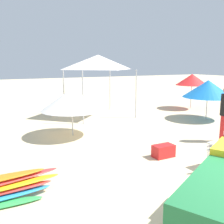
{
  "coord_description": "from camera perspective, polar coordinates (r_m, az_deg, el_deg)",
  "views": [
    {
      "loc": [
        -3.5,
        -2.47,
        2.48
      ],
      "look_at": [
        -0.12,
        3.95,
        1.1
      ],
      "focal_mm": 41.3,
      "sensor_mm": 36.0,
      "label": 1
    }
  ],
  "objects": [
    {
      "name": "cooler_box",
      "position": [
        7.11,
        11.31,
        -8.46
      ],
      "size": [
        0.57,
        0.33,
        0.33
      ],
      "primitive_type": "cube",
      "color": "red",
      "rests_on": "ground"
    },
    {
      "name": "beach_umbrella_left",
      "position": [
        12.13,
        20.47,
        4.85
      ],
      "size": [
        2.18,
        2.18,
        1.75
      ],
      "color": "beige",
      "rests_on": "ground"
    },
    {
      "name": "beach_umbrella_mid",
      "position": [
        14.7,
        17.29,
        6.87
      ],
      "size": [
        1.73,
        1.73,
        1.91
      ],
      "color": "beige",
      "rests_on": "ground"
    },
    {
      "name": "beach_umbrella_far",
      "position": [
        8.82,
        -8.89,
        2.77
      ],
      "size": [
        2.11,
        2.11,
        1.64
      ],
      "color": "beige",
      "rests_on": "ground"
    },
    {
      "name": "popup_canopy",
      "position": [
        12.14,
        -3.11,
        10.93
      ],
      "size": [
        2.62,
        2.62,
        2.86
      ],
      "color": "#B2B2B7",
      "rests_on": "ground"
    }
  ]
}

